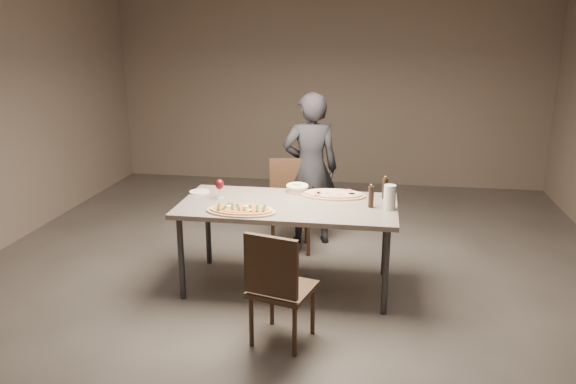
# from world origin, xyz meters

# --- Properties ---
(room) EXTENTS (7.00, 7.00, 7.00)m
(room) POSITION_xyz_m (0.00, 0.00, 1.40)
(room) COLOR #5A534D
(room) RESTS_ON ground
(dining_table) EXTENTS (1.80, 0.90, 0.75)m
(dining_table) POSITION_xyz_m (0.00, 0.00, 0.69)
(dining_table) COLOR gray
(dining_table) RESTS_ON ground
(zucchini_pizza) EXTENTS (0.56, 0.31, 0.05)m
(zucchini_pizza) POSITION_xyz_m (-0.33, -0.28, 0.77)
(zucchini_pizza) COLOR tan
(zucchini_pizza) RESTS_ON dining_table
(ham_pizza) EXTENTS (0.56, 0.31, 0.04)m
(ham_pizza) POSITION_xyz_m (0.35, 0.28, 0.77)
(ham_pizza) COLOR tan
(ham_pizza) RESTS_ON dining_table
(bread_basket) EXTENTS (0.20, 0.20, 0.07)m
(bread_basket) POSITION_xyz_m (0.03, 0.35, 0.79)
(bread_basket) COLOR #F2E7C4
(bread_basket) RESTS_ON dining_table
(oil_dish) EXTENTS (0.13, 0.13, 0.02)m
(oil_dish) POSITION_xyz_m (-0.16, -0.21, 0.76)
(oil_dish) COLOR white
(oil_dish) RESTS_ON dining_table
(pepper_mill_left) EXTENTS (0.05, 0.05, 0.20)m
(pepper_mill_left) POSITION_xyz_m (0.79, 0.28, 0.84)
(pepper_mill_left) COLOR black
(pepper_mill_left) RESTS_ON dining_table
(pepper_mill_right) EXTENTS (0.05, 0.05, 0.20)m
(pepper_mill_right) POSITION_xyz_m (0.68, 0.01, 0.84)
(pepper_mill_right) COLOR black
(pepper_mill_right) RESTS_ON dining_table
(carafe) EXTENTS (0.10, 0.10, 0.20)m
(carafe) POSITION_xyz_m (0.83, -0.02, 0.85)
(carafe) COLOR silver
(carafe) RESTS_ON dining_table
(wine_glass) EXTENTS (0.08, 0.08, 0.17)m
(wine_glass) POSITION_xyz_m (-0.60, 0.06, 0.87)
(wine_glass) COLOR silver
(wine_glass) RESTS_ON dining_table
(side_plate) EXTENTS (0.18, 0.18, 0.01)m
(side_plate) POSITION_xyz_m (-0.83, 0.20, 0.76)
(side_plate) COLOR white
(side_plate) RESTS_ON dining_table
(chair_near) EXTENTS (0.49, 0.49, 0.85)m
(chair_near) POSITION_xyz_m (0.08, -0.95, 0.48)
(chair_near) COLOR #3B2719
(chair_near) RESTS_ON ground
(chair_far) EXTENTS (0.49, 0.49, 0.90)m
(chair_far) POSITION_xyz_m (-0.13, 0.92, 0.50)
(chair_far) COLOR #3B2719
(chair_far) RESTS_ON ground
(diner) EXTENTS (0.65, 0.51, 1.56)m
(diner) POSITION_xyz_m (0.06, 1.08, 0.78)
(diner) COLOR black
(diner) RESTS_ON ground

